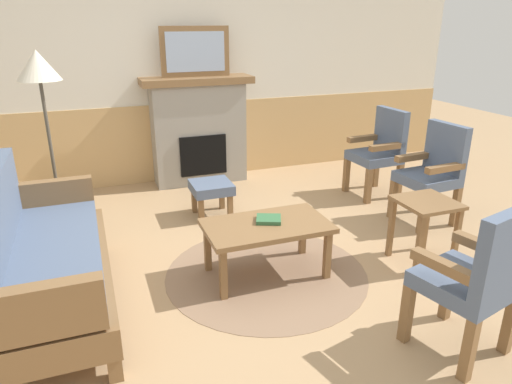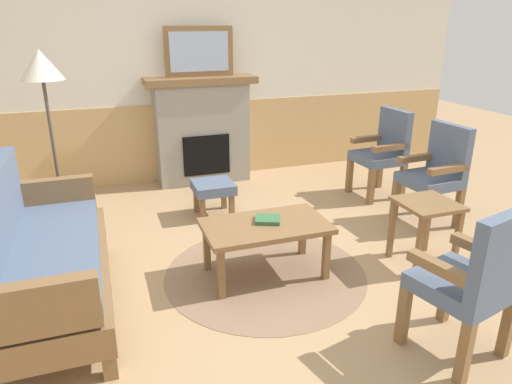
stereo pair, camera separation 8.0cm
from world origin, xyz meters
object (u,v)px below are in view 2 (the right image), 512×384
(armchair_by_window_left, at_px, (383,149))
(coffee_table, at_px, (266,230))
(footstool, at_px, (213,189))
(armchair_front_left, at_px, (474,277))
(floor_lamp_by_couch, at_px, (43,77))
(framed_picture, at_px, (199,52))
(couch, at_px, (45,257))
(book_on_table, at_px, (268,219))
(armchair_near_fireplace, at_px, (436,170))
(fireplace, at_px, (202,129))
(side_table, at_px, (426,215))

(armchair_by_window_left, bearing_deg, coffee_table, -146.23)
(footstool, height_order, armchair_front_left, armchair_front_left)
(armchair_by_window_left, bearing_deg, floor_lamp_by_couch, 178.67)
(floor_lamp_by_couch, bearing_deg, framed_picture, 33.98)
(couch, xyz_separation_m, armchair_by_window_left, (3.44, 1.19, 0.14))
(armchair_by_window_left, distance_m, floor_lamp_by_couch, 3.52)
(book_on_table, relative_size, armchair_near_fireplace, 0.19)
(armchair_near_fireplace, distance_m, floor_lamp_by_couch, 3.68)
(fireplace, height_order, book_on_table, fireplace)
(couch, bearing_deg, side_table, -6.37)
(coffee_table, xyz_separation_m, book_on_table, (0.03, 0.04, 0.07))
(fireplace, xyz_separation_m, coffee_table, (-0.06, -2.40, -0.27))
(side_table, height_order, floor_lamp_by_couch, floor_lamp_by_couch)
(coffee_table, relative_size, armchair_by_window_left, 0.98)
(framed_picture, relative_size, armchair_by_window_left, 0.82)
(couch, distance_m, book_on_table, 1.61)
(side_table, bearing_deg, armchair_front_left, -115.46)
(footstool, relative_size, armchair_near_fireplace, 0.41)
(couch, distance_m, side_table, 2.87)
(couch, height_order, floor_lamp_by_couch, floor_lamp_by_couch)
(armchair_front_left, distance_m, side_table, 1.14)
(fireplace, height_order, framed_picture, framed_picture)
(book_on_table, distance_m, footstool, 1.27)
(footstool, relative_size, side_table, 0.73)
(couch, height_order, book_on_table, couch)
(fireplace, distance_m, armchair_near_fireplace, 2.71)
(footstool, bearing_deg, coffee_table, -85.76)
(coffee_table, bearing_deg, book_on_table, 50.86)
(fireplace, xyz_separation_m, armchair_front_left, (0.73, -3.68, -0.11))
(framed_picture, bearing_deg, armchair_by_window_left, -32.44)
(fireplace, xyz_separation_m, armchair_near_fireplace, (1.85, -1.98, -0.11))
(footstool, height_order, armchair_near_fireplace, armchair_near_fireplace)
(floor_lamp_by_couch, bearing_deg, book_on_table, -39.63)
(framed_picture, distance_m, couch, 3.08)
(armchair_near_fireplace, bearing_deg, fireplace, 133.11)
(framed_picture, xyz_separation_m, armchair_by_window_left, (1.81, -1.15, -1.02))
(armchair_by_window_left, bearing_deg, armchair_front_left, -113.01)
(footstool, height_order, armchair_by_window_left, armchair_by_window_left)
(framed_picture, distance_m, floor_lamp_by_couch, 1.92)
(couch, relative_size, floor_lamp_by_couch, 1.07)
(book_on_table, bearing_deg, coffee_table, -129.14)
(armchair_front_left, bearing_deg, armchair_by_window_left, 66.99)
(framed_picture, distance_m, armchair_front_left, 3.89)
(framed_picture, bearing_deg, armchair_front_left, -78.77)
(framed_picture, distance_m, footstool, 1.70)
(framed_picture, height_order, side_table, framed_picture)
(fireplace, relative_size, framed_picture, 1.62)
(footstool, bearing_deg, book_on_table, -84.26)
(side_table, distance_m, floor_lamp_by_couch, 3.38)
(fireplace, relative_size, side_table, 2.36)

